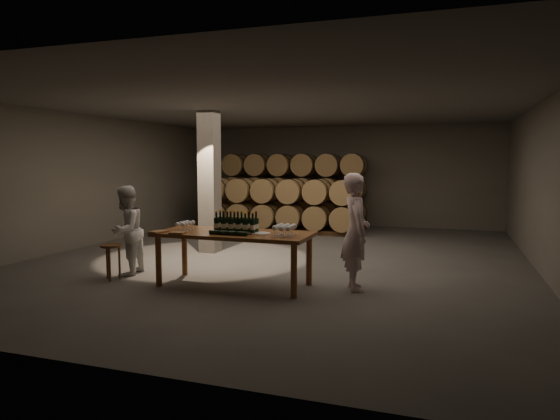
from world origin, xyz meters
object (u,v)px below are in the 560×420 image
(tasting_table, at_px, (234,238))
(bottle_cluster, at_px, (236,225))
(stool, at_px, (112,251))
(plate, at_px, (261,233))
(notebook_near, at_px, (178,233))
(person_man, at_px, (356,232))
(person_woman, at_px, (126,230))

(tasting_table, relative_size, bottle_cluster, 3.52)
(tasting_table, bearing_deg, stool, -171.58)
(plate, xyz_separation_m, notebook_near, (-1.30, -0.41, 0.01))
(stool, bearing_deg, person_man, 9.82)
(bottle_cluster, distance_m, person_woman, 2.24)
(stool, bearing_deg, plate, 6.20)
(notebook_near, relative_size, person_man, 0.13)
(person_man, bearing_deg, bottle_cluster, 79.96)
(tasting_table, bearing_deg, bottle_cluster, 11.15)
(stool, height_order, person_woman, person_woman)
(person_man, bearing_deg, plate, 84.83)
(tasting_table, bearing_deg, person_man, 11.36)
(notebook_near, bearing_deg, stool, 169.01)
(bottle_cluster, bearing_deg, person_woman, 177.67)
(tasting_table, bearing_deg, notebook_near, -150.79)
(plate, xyz_separation_m, person_man, (1.47, 0.43, 0.04))
(plate, bearing_deg, notebook_near, -162.31)
(tasting_table, height_order, person_man, person_man)
(person_man, bearing_deg, person_woman, 72.66)
(bottle_cluster, distance_m, person_man, 1.96)
(notebook_near, bearing_deg, person_man, 10.92)
(tasting_table, distance_m, person_man, 2.01)
(person_man, xyz_separation_m, person_woman, (-4.16, -0.30, -0.13))
(notebook_near, height_order, stool, notebook_near)
(person_man, distance_m, person_woman, 4.17)
(notebook_near, xyz_separation_m, stool, (-1.39, 0.12, -0.40))
(notebook_near, bearing_deg, person_woman, 152.64)
(tasting_table, xyz_separation_m, bottle_cluster, (0.04, 0.01, 0.23))
(plate, distance_m, person_woman, 2.69)
(stool, bearing_deg, bottle_cluster, 8.48)
(bottle_cluster, bearing_deg, person_man, 11.37)
(bottle_cluster, bearing_deg, plate, -4.99)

